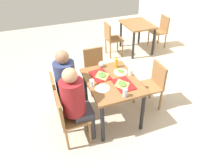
{
  "coord_description": "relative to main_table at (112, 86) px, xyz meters",
  "views": [
    {
      "loc": [
        2.42,
        -0.96,
        2.57
      ],
      "look_at": [
        0.0,
        0.0,
        0.69
      ],
      "focal_mm": 32.79,
      "sensor_mm": 36.0,
      "label": 1
    }
  ],
  "objects": [
    {
      "name": "ground_plane",
      "position": [
        0.0,
        0.0,
        -0.66
      ],
      "size": [
        10.0,
        10.0,
        0.02
      ],
      "primitive_type": "cube",
      "color": "#B7A893"
    },
    {
      "name": "main_table",
      "position": [
        0.0,
        0.0,
        0.0
      ],
      "size": [
        1.03,
        0.78,
        0.76
      ],
      "color": "brown",
      "rests_on": "ground_plane"
    },
    {
      "name": "chair_near_left",
      "position": [
        -0.26,
        -0.77,
        -0.15
      ],
      "size": [
        0.4,
        0.4,
        0.86
      ],
      "color": "olive",
      "rests_on": "ground_plane"
    },
    {
      "name": "chair_near_right",
      "position": [
        0.26,
        -0.77,
        -0.15
      ],
      "size": [
        0.4,
        0.4,
        0.86
      ],
      "color": "olive",
      "rests_on": "ground_plane"
    },
    {
      "name": "chair_far_side",
      "position": [
        0.0,
        0.77,
        -0.15
      ],
      "size": [
        0.4,
        0.4,
        0.86
      ],
      "color": "olive",
      "rests_on": "ground_plane"
    },
    {
      "name": "chair_left_end",
      "position": [
        -0.9,
        0.0,
        -0.15
      ],
      "size": [
        0.4,
        0.4,
        0.86
      ],
      "color": "olive",
      "rests_on": "ground_plane"
    },
    {
      "name": "person_in_red",
      "position": [
        -0.26,
        -0.63,
        0.1
      ],
      "size": [
        0.32,
        0.42,
        1.27
      ],
      "color": "#383842",
      "rests_on": "ground_plane"
    },
    {
      "name": "person_in_brown_jacket",
      "position": [
        0.26,
        -0.63,
        0.1
      ],
      "size": [
        0.32,
        0.42,
        1.27
      ],
      "color": "#383842",
      "rests_on": "ground_plane"
    },
    {
      "name": "tray_red_near",
      "position": [
        -0.18,
        -0.14,
        0.12
      ],
      "size": [
        0.38,
        0.3,
        0.02
      ],
      "primitive_type": "cube",
      "rotation": [
        0.0,
        0.0,
        0.1
      ],
      "color": "red",
      "rests_on": "main_table"
    },
    {
      "name": "tray_red_far",
      "position": [
        0.18,
        0.12,
        0.12
      ],
      "size": [
        0.37,
        0.27,
        0.02
      ],
      "primitive_type": "cube",
      "rotation": [
        0.0,
        0.0,
        0.04
      ],
      "color": "red",
      "rests_on": "main_table"
    },
    {
      "name": "paper_plate_center",
      "position": [
        -0.15,
        0.21,
        0.12
      ],
      "size": [
        0.22,
        0.22,
        0.01
      ],
      "primitive_type": "cylinder",
      "color": "white",
      "rests_on": "main_table"
    },
    {
      "name": "paper_plate_near_edge",
      "position": [
        0.15,
        -0.21,
        0.12
      ],
      "size": [
        0.22,
        0.22,
        0.01
      ],
      "primitive_type": "cylinder",
      "color": "white",
      "rests_on": "main_table"
    },
    {
      "name": "pizza_slice_a",
      "position": [
        -0.16,
        -0.11,
        0.14
      ],
      "size": [
        0.23,
        0.18,
        0.02
      ],
      "color": "tan",
      "rests_on": "tray_red_near"
    },
    {
      "name": "pizza_slice_b",
      "position": [
        0.19,
        0.09,
        0.14
      ],
      "size": [
        0.24,
        0.19,
        0.02
      ],
      "color": "tan",
      "rests_on": "tray_red_far"
    },
    {
      "name": "pizza_slice_c",
      "position": [
        -0.17,
        0.22,
        0.13
      ],
      "size": [
        0.22,
        0.21,
        0.02
      ],
      "color": "#DBAD60",
      "rests_on": "paper_plate_center"
    },
    {
      "name": "plastic_cup_a",
      "position": [
        -0.03,
        0.33,
        0.16
      ],
      "size": [
        0.07,
        0.07,
        0.1
      ],
      "primitive_type": "cylinder",
      "color": "white",
      "rests_on": "main_table"
    },
    {
      "name": "plastic_cup_b",
      "position": [
        0.03,
        -0.33,
        0.16
      ],
      "size": [
        0.07,
        0.07,
        0.1
      ],
      "primitive_type": "cylinder",
      "color": "white",
      "rests_on": "main_table"
    },
    {
      "name": "soda_can",
      "position": [
        0.44,
        0.02,
        0.17
      ],
      "size": [
        0.07,
        0.07,
        0.12
      ],
      "primitive_type": "cylinder",
      "color": "#B7BCC6",
      "rests_on": "main_table"
    },
    {
      "name": "condiment_bottle",
      "position": [
        -0.33,
        0.21,
        0.19
      ],
      "size": [
        0.06,
        0.06,
        0.16
      ],
      "primitive_type": "cylinder",
      "color": "orange",
      "rests_on": "main_table"
    },
    {
      "name": "foil_bundle",
      "position": [
        -0.44,
        -0.02,
        0.16
      ],
      "size": [
        0.1,
        0.1,
        0.1
      ],
      "primitive_type": "sphere",
      "color": "silver",
      "rests_on": "main_table"
    },
    {
      "name": "background_table",
      "position": [
        -2.13,
        1.56,
        -0.02
      ],
      "size": [
        0.9,
        0.7,
        0.76
      ],
      "color": "olive",
      "rests_on": "ground_plane"
    },
    {
      "name": "background_chair_near",
      "position": [
        -2.13,
        0.82,
        -0.15
      ],
      "size": [
        0.4,
        0.4,
        0.86
      ],
      "color": "olive",
      "rests_on": "ground_plane"
    },
    {
      "name": "background_chair_far",
      "position": [
        -2.13,
        2.29,
        -0.15
      ],
      "size": [
        0.4,
        0.4,
        0.86
      ],
      "color": "olive",
      "rests_on": "ground_plane"
    }
  ]
}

